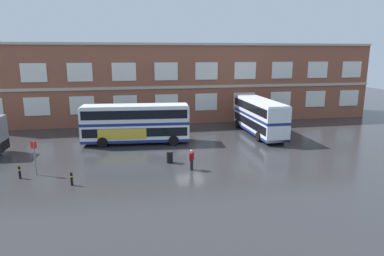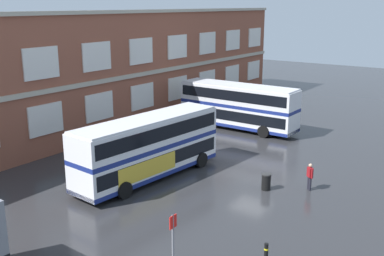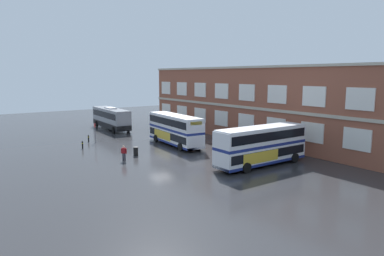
% 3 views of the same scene
% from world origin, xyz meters
% --- Properties ---
extents(ground_plane, '(120.00, 120.00, 0.00)m').
position_xyz_m(ground_plane, '(0.00, 2.00, 0.00)').
color(ground_plane, '#2B2B2D').
extents(brick_terminal_building, '(53.30, 8.19, 10.57)m').
position_xyz_m(brick_terminal_building, '(2.16, 17.98, 5.14)').
color(brick_terminal_building, brown).
rests_on(brick_terminal_building, ground).
extents(double_decker_near, '(11.17, 3.52, 4.07)m').
position_xyz_m(double_decker_near, '(-4.81, 4.97, 2.15)').
color(double_decker_near, silver).
rests_on(double_decker_near, ground).
extents(double_decker_middle, '(2.91, 11.01, 4.07)m').
position_xyz_m(double_decker_middle, '(9.39, 6.53, 2.15)').
color(double_decker_middle, silver).
rests_on(double_decker_middle, ground).
extents(waiting_passenger, '(0.50, 0.55, 1.70)m').
position_xyz_m(waiting_passenger, '(-0.67, -4.35, 0.93)').
color(waiting_passenger, black).
rests_on(waiting_passenger, ground).
extents(bus_stand_flag, '(0.44, 0.10, 2.70)m').
position_xyz_m(bus_stand_flag, '(-12.78, -3.18, 1.64)').
color(bus_stand_flag, slate).
rests_on(bus_stand_flag, ground).
extents(station_litter_bin, '(0.60, 0.60, 1.03)m').
position_xyz_m(station_litter_bin, '(-2.18, -2.18, 0.52)').
color(station_litter_bin, black).
rests_on(station_litter_bin, ground).
extents(safety_bollard_west, '(0.19, 0.19, 0.95)m').
position_xyz_m(safety_bollard_west, '(-9.74, -5.97, 0.49)').
color(safety_bollard_west, black).
rests_on(safety_bollard_west, ground).
extents(safety_bollard_east, '(0.19, 0.19, 0.95)m').
position_xyz_m(safety_bollard_east, '(-13.82, -3.79, 0.49)').
color(safety_bollard_east, black).
rests_on(safety_bollard_east, ground).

